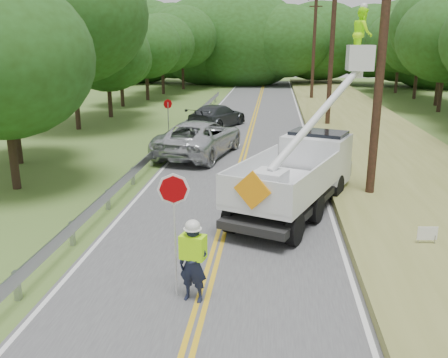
# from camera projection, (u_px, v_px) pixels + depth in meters

# --- Properties ---
(ground) EXTENTS (140.00, 140.00, 0.00)m
(ground) POSITION_uv_depth(u_px,v_px,m) (192.00, 337.00, 9.35)
(ground) COLOR #3E5F23
(ground) RESTS_ON ground
(road) EXTENTS (7.20, 96.00, 0.03)m
(road) POSITION_uv_depth(u_px,v_px,m) (242.00, 163.00, 22.72)
(road) COLOR #454547
(road) RESTS_ON ground
(guardrail) EXTENTS (0.18, 48.00, 0.77)m
(guardrail) POSITION_uv_depth(u_px,v_px,m) (162.00, 146.00, 23.84)
(guardrail) COLOR #96979D
(guardrail) RESTS_ON ground
(utility_poles) EXTENTS (1.60, 43.30, 10.00)m
(utility_poles) POSITION_uv_depth(u_px,v_px,m) (348.00, 47.00, 23.64)
(utility_poles) COLOR black
(utility_poles) RESTS_ON ground
(tall_grass_verge) EXTENTS (7.00, 96.00, 0.30)m
(tall_grass_verge) POSITION_uv_depth(u_px,v_px,m) (396.00, 164.00, 21.97)
(tall_grass_verge) COLOR olive
(tall_grass_verge) RESTS_ON ground
(treeline_left) EXTENTS (10.98, 54.74, 11.45)m
(treeline_left) POSITION_uv_depth(u_px,v_px,m) (116.00, 40.00, 35.85)
(treeline_left) COLOR #332319
(treeline_left) RESTS_ON ground
(treeline_horizon) EXTENTS (57.94, 15.68, 12.50)m
(treeline_horizon) POSITION_uv_depth(u_px,v_px,m) (269.00, 41.00, 61.42)
(treeline_horizon) COLOR #214113
(treeline_horizon) RESTS_ON ground
(flagger) EXTENTS (1.14, 0.56, 2.88)m
(flagger) POSITION_uv_depth(u_px,v_px,m) (193.00, 258.00, 10.39)
(flagger) COLOR #191E33
(flagger) RESTS_ON road
(bucket_truck) EXTENTS (4.82, 7.05, 6.62)m
(bucket_truck) POSITION_uv_depth(u_px,v_px,m) (307.00, 162.00, 16.56)
(bucket_truck) COLOR black
(bucket_truck) RESTS_ON road
(suv_silver) EXTENTS (4.21, 6.83, 1.77)m
(suv_silver) POSITION_uv_depth(u_px,v_px,m) (200.00, 138.00, 23.96)
(suv_silver) COLOR #B9BCC0
(suv_silver) RESTS_ON road
(suv_darkgrey) EXTENTS (3.94, 5.58, 1.50)m
(suv_darkgrey) POSITION_uv_depth(u_px,v_px,m) (217.00, 116.00, 31.81)
(suv_darkgrey) COLOR #303438
(suv_darkgrey) RESTS_ON road
(stop_sign_permanent) EXTENTS (0.42, 0.36, 2.49)m
(stop_sign_permanent) POSITION_uv_depth(u_px,v_px,m) (168.00, 114.00, 26.52)
(stop_sign_permanent) COLOR #96979D
(stop_sign_permanent) RESTS_ON ground
(yard_sign) EXTENTS (0.54, 0.08, 0.78)m
(yard_sign) POSITION_uv_depth(u_px,v_px,m) (427.00, 234.00, 12.88)
(yard_sign) COLOR white
(yard_sign) RESTS_ON ground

